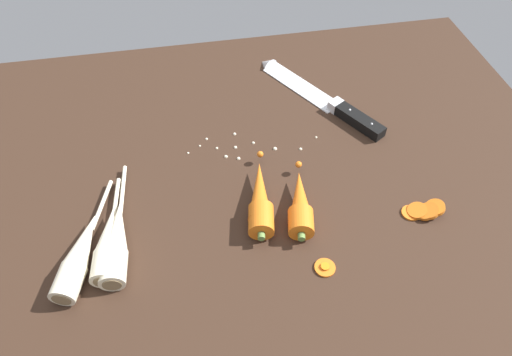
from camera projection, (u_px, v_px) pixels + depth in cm
name	position (u px, v px, depth cm)	size (l,w,h in cm)	color
ground_plane	(254.00, 182.00, 85.71)	(120.00, 90.00, 4.00)	#332116
chefs_knife	(315.00, 94.00, 98.67)	(20.78, 31.48, 4.18)	silver
whole_carrot	(261.00, 199.00, 77.88)	(6.75, 18.98, 4.20)	orange
whole_carrot_second	(300.00, 204.00, 77.18)	(6.79, 16.46, 4.20)	orange
parsnip_front	(108.00, 243.00, 72.20)	(5.10, 21.07, 4.00)	beige
parsnip_mid_left	(116.00, 241.00, 72.53)	(4.97, 24.14, 4.00)	beige
parsnip_mid_right	(79.00, 255.00, 70.83)	(8.55, 22.96, 4.00)	beige
carrot_slice_stack	(423.00, 211.00, 77.84)	(7.09, 3.97, 2.50)	orange
carrot_slice_stray_near	(325.00, 267.00, 71.25)	(3.27, 3.27, 0.70)	orange
mince_crumbs	(247.00, 147.00, 88.61)	(25.64, 7.42, 0.78)	beige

